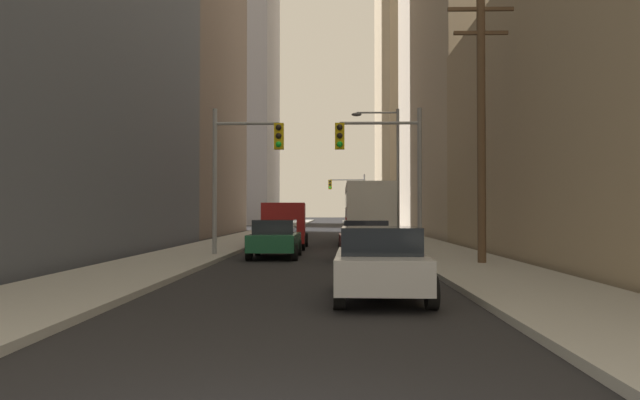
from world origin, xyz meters
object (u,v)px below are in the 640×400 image
cargo_van_red (285,223)px  traffic_signal_near_left (244,158)px  city_bus (367,210)px  sedan_green (275,239)px  sedan_silver (380,263)px  traffic_signal_far_right (349,192)px  traffic_signal_near_right (383,157)px  sedan_maroon (364,240)px

cargo_van_red → traffic_signal_near_left: traffic_signal_near_left is taller
city_bus → sedan_green: (-4.31, -12.10, -1.16)m
traffic_signal_near_left → sedan_green: bearing=-9.5°
sedan_silver → sedan_green: 11.98m
sedan_green → traffic_signal_near_left: 3.48m
city_bus → traffic_signal_far_right: (-0.29, 31.68, 2.13)m
traffic_signal_near_right → traffic_signal_far_right: (-0.28, 43.57, 0.03)m
traffic_signal_near_left → city_bus: bearing=64.8°
city_bus → cargo_van_red: size_ratio=2.18×
city_bus → sedan_maroon: bearing=-93.6°
traffic_signal_near_left → traffic_signal_far_right: size_ratio=1.00×
sedan_silver → sedan_maroon: same height
sedan_green → cargo_van_red: bearing=91.0°
sedan_silver → sedan_maroon: size_ratio=1.01×
city_bus → sedan_green: size_ratio=2.73×
cargo_van_red → sedan_green: (0.11, -6.30, -0.52)m
sedan_silver → traffic_signal_far_right: (0.74, 55.30, 3.29)m
city_bus → cargo_van_red: city_bus is taller
sedan_silver → sedan_green: size_ratio=1.01×
traffic_signal_near_left → traffic_signal_far_right: bearing=83.1°
sedan_silver → traffic_signal_near_left: bearing=111.3°
sedan_maroon → traffic_signal_far_right: 45.40m
sedan_silver → traffic_signal_near_right: bearing=85.0°
city_bus → sedan_silver: size_ratio=2.71×
sedan_silver → sedan_maroon: (0.18, 10.02, 0.00)m
city_bus → sedan_green: bearing=-109.6°
city_bus → traffic_signal_near_left: bearing=-115.2°
traffic_signal_near_right → traffic_signal_far_right: size_ratio=1.00×
traffic_signal_near_left → traffic_signal_far_right: 43.89m
cargo_van_red → sedan_silver: cargo_van_red is taller
sedan_green → traffic_signal_near_left: size_ratio=0.70×
traffic_signal_far_right → sedan_silver: bearing=-90.8°
cargo_van_red → traffic_signal_near_left: size_ratio=0.88×
sedan_green → traffic_signal_far_right: bearing=84.8°
sedan_green → sedan_maroon: bearing=-23.4°
cargo_van_red → traffic_signal_near_right: (4.41, -6.09, 2.74)m
cargo_van_red → traffic_signal_far_right: traffic_signal_far_right is taller
sedan_maroon → sedan_green: bearing=156.6°
city_bus → sedan_silver: bearing=-92.5°
sedan_maroon → city_bus: bearing=86.4°
city_bus → sedan_maroon: 13.68m
city_bus → cargo_van_red: (-4.42, -5.80, -0.64)m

